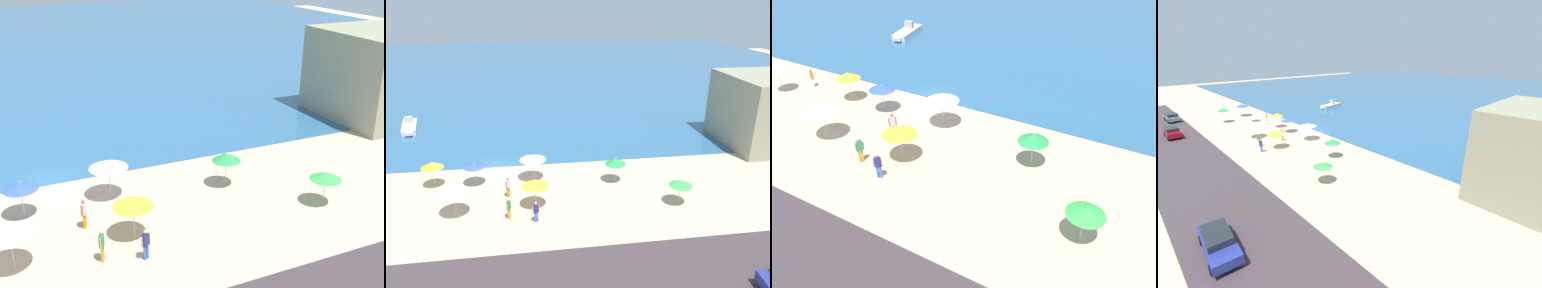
# 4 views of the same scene
# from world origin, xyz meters

# --- Properties ---
(ground_plane) EXTENTS (160.00, 160.00, 0.00)m
(ground_plane) POSITION_xyz_m (0.00, 0.00, 0.00)
(ground_plane) COLOR #CDAC8E
(sea) EXTENTS (150.00, 110.00, 0.05)m
(sea) POSITION_xyz_m (0.00, 55.00, 0.03)
(sea) COLOR #2D5E87
(sea) RESTS_ON ground_plane
(coastal_road) EXTENTS (80.00, 8.00, 0.06)m
(coastal_road) POSITION_xyz_m (0.00, -18.00, 0.03)
(coastal_road) COLOR #3E3338
(coastal_road) RESTS_ON ground_plane
(beach_umbrella_0) EXTENTS (2.04, 2.04, 2.28)m
(beach_umbrella_0) POSITION_xyz_m (-1.85, -3.53, 2.00)
(beach_umbrella_0) COLOR #B2B2B7
(beach_umbrella_0) RESTS_ON ground_plane
(beach_umbrella_1) EXTENTS (2.01, 2.01, 2.61)m
(beach_umbrella_1) POSITION_xyz_m (-14.74, -8.91, 2.29)
(beach_umbrella_1) COLOR #B2B2B7
(beach_umbrella_1) RESTS_ON ground_plane
(beach_umbrella_2) EXTENTS (2.33, 2.33, 2.42)m
(beach_umbrella_2) POSITION_xyz_m (-17.23, -4.64, 2.10)
(beach_umbrella_2) COLOR #B2B2B7
(beach_umbrella_2) RESTS_ON ground_plane
(beach_umbrella_3) EXTENTS (2.17, 2.17, 2.52)m
(beach_umbrella_3) POSITION_xyz_m (3.37, -8.16, 2.17)
(beach_umbrella_3) COLOR #B2B2B7
(beach_umbrella_3) RESTS_ON ground_plane
(beach_umbrella_4) EXTENTS (1.88, 1.88, 2.38)m
(beach_umbrella_4) POSITION_xyz_m (10.72, -4.74, 2.04)
(beach_umbrella_4) COLOR #B2B2B7
(beach_umbrella_4) RESTS_ON ground_plane
(beach_umbrella_5) EXTENTS (1.75, 1.75, 2.37)m
(beach_umbrella_5) POSITION_xyz_m (-11.84, -5.05, 2.11)
(beach_umbrella_5) COLOR #B2B2B7
(beach_umbrella_5) RESTS_ON ground_plane
(beach_umbrella_6) EXTENTS (2.42, 2.42, 2.51)m
(beach_umbrella_6) POSITION_xyz_m (3.35, -3.24, 2.23)
(beach_umbrella_6) COLOR #B2B2B7
(beach_umbrella_6) RESTS_ON ground_plane
(beach_umbrella_7) EXTENTS (2.38, 2.38, 2.46)m
(beach_umbrella_7) POSITION_xyz_m (-2.83, -8.53, 2.18)
(beach_umbrella_7) COLOR #B2B2B7
(beach_umbrella_7) RESTS_ON ground_plane
(beach_umbrella_8) EXTENTS (1.89, 1.89, 2.19)m
(beach_umbrella_8) POSITION_xyz_m (15.01, -9.35, 1.90)
(beach_umbrella_8) COLOR #B2B2B7
(beach_umbrella_8) RESTS_ON ground_plane
(beach_umbrella_9) EXTENTS (1.95, 1.95, 2.46)m
(beach_umbrella_9) POSITION_xyz_m (-5.46, -3.38, 2.14)
(beach_umbrella_9) COLOR #B2B2B7
(beach_umbrella_9) RESTS_ON ground_plane
(bather_0) EXTENTS (0.40, 0.47, 1.80)m
(bather_0) POSITION_xyz_m (1.12, -6.17, 1.02)
(bather_0) COLOR orange
(bather_0) RESTS_ON ground_plane
(bather_1) EXTENTS (0.53, 0.35, 1.71)m
(bather_1) POSITION_xyz_m (3.31, -10.31, 0.96)
(bather_1) COLOR blue
(bather_1) RESTS_ON ground_plane
(bather_2) EXTENTS (0.52, 0.36, 1.65)m
(bather_2) POSITION_xyz_m (-10.24, -3.09, 0.92)
(bather_2) COLOR white
(bather_2) RESTS_ON ground_plane
(bather_3) EXTENTS (0.35, 0.52, 1.77)m
(bather_3) POSITION_xyz_m (1.27, -9.59, 1.00)
(bather_3) COLOR orange
(bather_3) RESTS_ON ground_plane
(parked_car_0) EXTENTS (4.25, 2.11, 1.45)m
(parked_car_0) POSITION_xyz_m (-21.78, -15.67, 0.83)
(parked_car_0) COLOR slate
(parked_car_0) RESTS_ON coastal_road
(parked_car_1) EXTENTS (4.67, 2.13, 1.43)m
(parked_car_1) POSITION_xyz_m (17.93, -19.82, 0.82)
(parked_car_1) COLOR navy
(parked_car_1) RESTS_ON coastal_road
(parked_car_2) EXTENTS (4.24, 1.93, 1.45)m
(parked_car_2) POSITION_xyz_m (-11.13, -17.38, 0.83)
(parked_car_2) COLOR maroon
(parked_car_2) RESTS_ON coastal_road
(skiff_nearshore) EXTENTS (2.76, 5.90, 1.55)m
(skiff_nearshore) POSITION_xyz_m (-11.81, 12.97, 0.46)
(skiff_nearshore) COLOR silver
(skiff_nearshore) RESTS_ON sea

